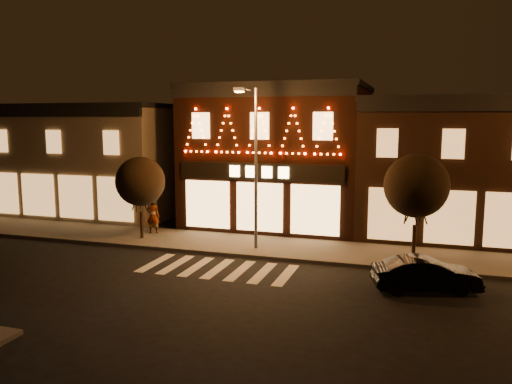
% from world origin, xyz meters
% --- Properties ---
extents(ground, '(120.00, 120.00, 0.00)m').
position_xyz_m(ground, '(0.00, 0.00, 0.00)').
color(ground, black).
rests_on(ground, ground).
extents(sidewalk_far, '(44.00, 4.00, 0.15)m').
position_xyz_m(sidewalk_far, '(2.00, 8.00, 0.07)').
color(sidewalk_far, '#47423D').
rests_on(sidewalk_far, ground).
extents(building_left, '(12.20, 8.28, 7.30)m').
position_xyz_m(building_left, '(-13.00, 13.99, 3.66)').
color(building_left, '#6B5F4C').
rests_on(building_left, ground).
extents(building_pulp, '(10.20, 8.34, 8.30)m').
position_xyz_m(building_pulp, '(0.00, 13.98, 4.16)').
color(building_pulp, black).
rests_on(building_pulp, ground).
extents(building_right_a, '(9.20, 8.28, 7.50)m').
position_xyz_m(building_right_a, '(9.50, 13.99, 3.76)').
color(building_right_a, '#331D11').
rests_on(building_right_a, ground).
extents(streetlamp_mid, '(0.62, 1.75, 7.64)m').
position_xyz_m(streetlamp_mid, '(0.59, 7.12, 4.63)').
color(streetlamp_mid, '#59595E').
rests_on(streetlamp_mid, sidewalk_far).
extents(tree_left, '(2.56, 2.56, 4.27)m').
position_xyz_m(tree_left, '(-5.71, 7.49, 3.14)').
color(tree_left, black).
rests_on(tree_left, sidewalk_far).
extents(tree_right, '(2.82, 2.82, 4.72)m').
position_xyz_m(tree_right, '(7.94, 7.61, 3.45)').
color(tree_right, black).
rests_on(tree_right, sidewalk_far).
extents(dark_sedan, '(4.09, 2.38, 1.27)m').
position_xyz_m(dark_sedan, '(8.42, 3.69, 0.64)').
color(dark_sedan, black).
rests_on(dark_sedan, ground).
extents(pedestrian, '(0.80, 0.64, 1.92)m').
position_xyz_m(pedestrian, '(-5.72, 8.71, 1.11)').
color(pedestrian, gray).
rests_on(pedestrian, sidewalk_far).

